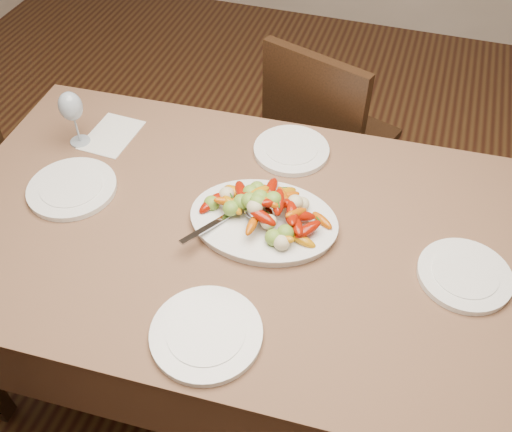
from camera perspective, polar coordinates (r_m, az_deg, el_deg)
The scene contains 12 objects.
floor at distance 2.16m, azimuth -3.68°, elevation -19.42°, with size 6.00×6.00×0.00m, color #3E2413.
dining_table at distance 1.92m, azimuth -0.00°, elevation -9.08°, with size 1.84×1.04×0.76m, color brown.
chair_far at distance 2.40m, azimuth 7.68°, elevation 7.67°, with size 0.42×0.42×0.95m, color black, non-canonical shape.
serving_platter at distance 1.63m, azimuth 0.76°, elevation -0.61°, with size 0.41×0.31×0.02m, color white.
roasted_vegetables at distance 1.59m, azimuth 0.78°, elevation 0.78°, with size 0.34×0.23×0.09m, color #831002, non-canonical shape.
serving_spoon at distance 1.59m, azimuth -1.82°, elevation -0.22°, with size 0.28×0.06×0.03m, color #9EA0A8, non-canonical shape.
plate_left at distance 1.82m, azimuth -17.91°, elevation 2.63°, with size 0.27×0.27×0.02m, color white.
plate_right at distance 1.61m, azimuth 20.12°, elevation -5.59°, with size 0.25×0.25×0.02m, color white.
plate_far at distance 1.87m, azimuth 3.56°, elevation 6.57°, with size 0.25×0.25×0.02m, color white.
plate_near at distance 1.42m, azimuth -4.99°, elevation -11.66°, with size 0.28×0.28×0.02m, color white.
wine_glass at distance 1.94m, azimuth -17.78°, elevation 9.41°, with size 0.08×0.08×0.20m, color #8C99A5, non-canonical shape.
menu_card at distance 2.00m, azimuth -14.23°, elevation 7.85°, with size 0.15×0.21×0.00m, color silver.
Camera 1 is at (0.39, -0.80, 1.97)m, focal length 40.00 mm.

